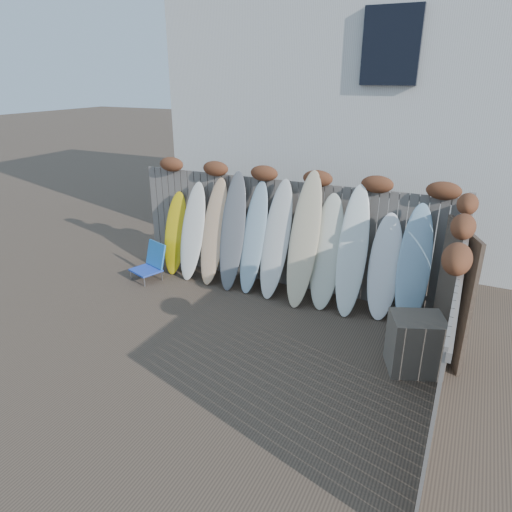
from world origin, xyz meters
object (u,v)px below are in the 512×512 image
at_px(beach_chair, 151,262).
at_px(wooden_crate, 415,344).
at_px(lattice_panel, 454,292).
at_px(surfboard_0, 175,233).

distance_m(beach_chair, wooden_crate, 5.14).
bearing_deg(wooden_crate, beach_chair, 170.26).
bearing_deg(lattice_panel, surfboard_0, 150.41).
bearing_deg(beach_chair, surfboard_0, 65.13).
xyz_separation_m(lattice_panel, surfboard_0, (-5.18, 0.73, -0.14)).
relative_size(beach_chair, wooden_crate, 0.89).
bearing_deg(lattice_panel, beach_chair, 156.31).
xyz_separation_m(wooden_crate, lattice_panel, (0.36, 0.67, 0.54)).
bearing_deg(beach_chair, lattice_panel, -2.16).
relative_size(wooden_crate, surfboard_0, 0.47).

